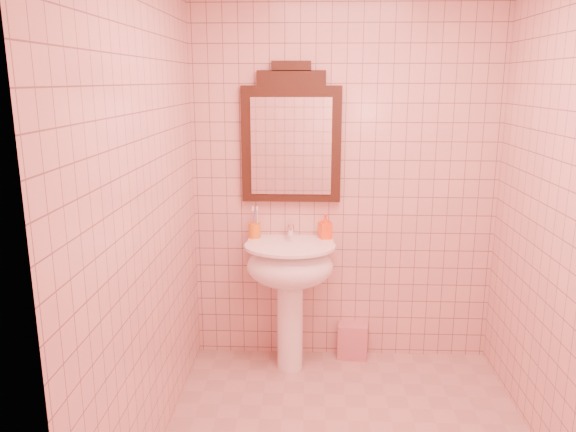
{
  "coord_description": "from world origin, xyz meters",
  "views": [
    {
      "loc": [
        -0.22,
        -2.55,
        1.88
      ],
      "look_at": [
        -0.35,
        0.55,
        1.13
      ],
      "focal_mm": 35.0,
      "sensor_mm": 36.0,
      "label": 1
    }
  ],
  "objects_px": {
    "mirror": "(291,138)",
    "toothbrush_cup": "(255,230)",
    "soap_dispenser": "(325,226)",
    "towel": "(353,340)",
    "pedestal_sink": "(290,274)"
  },
  "relations": [
    {
      "from": "soap_dispenser",
      "to": "mirror",
      "type": "bearing_deg",
      "value": 144.84
    },
    {
      "from": "pedestal_sink",
      "to": "toothbrush_cup",
      "type": "bearing_deg",
      "value": 148.45
    },
    {
      "from": "soap_dispenser",
      "to": "towel",
      "type": "xyz_separation_m",
      "value": [
        0.2,
        0.02,
        -0.82
      ]
    },
    {
      "from": "mirror",
      "to": "toothbrush_cup",
      "type": "distance_m",
      "value": 0.65
    },
    {
      "from": "mirror",
      "to": "soap_dispenser",
      "type": "distance_m",
      "value": 0.62
    },
    {
      "from": "pedestal_sink",
      "to": "mirror",
      "type": "height_order",
      "value": "mirror"
    },
    {
      "from": "towel",
      "to": "soap_dispenser",
      "type": "bearing_deg",
      "value": -174.5
    },
    {
      "from": "pedestal_sink",
      "to": "mirror",
      "type": "relative_size",
      "value": 0.97
    },
    {
      "from": "pedestal_sink",
      "to": "soap_dispenser",
      "type": "height_order",
      "value": "soap_dispenser"
    },
    {
      "from": "toothbrush_cup",
      "to": "soap_dispenser",
      "type": "bearing_deg",
      "value": 0.22
    },
    {
      "from": "toothbrush_cup",
      "to": "towel",
      "type": "relative_size",
      "value": 0.76
    },
    {
      "from": "mirror",
      "to": "soap_dispenser",
      "type": "relative_size",
      "value": 5.42
    },
    {
      "from": "soap_dispenser",
      "to": "toothbrush_cup",
      "type": "bearing_deg",
      "value": 158.03
    },
    {
      "from": "mirror",
      "to": "toothbrush_cup",
      "type": "xyz_separation_m",
      "value": [
        -0.24,
        -0.05,
        -0.6
      ]
    },
    {
      "from": "pedestal_sink",
      "to": "toothbrush_cup",
      "type": "distance_m",
      "value": 0.38
    }
  ]
}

